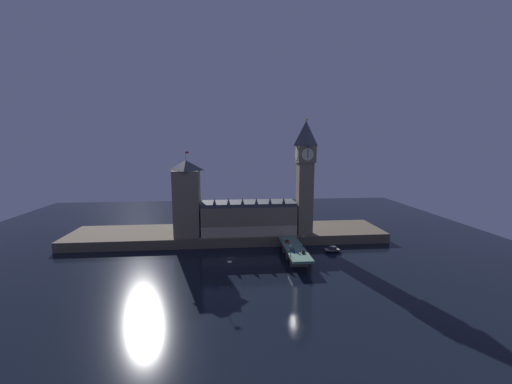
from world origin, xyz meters
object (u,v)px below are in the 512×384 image
pedestrian_near_rail (289,251)px  pedestrian_far_rail (283,240)px  street_lamp_far (281,233)px  pedestrian_mid_walk (303,246)px  car_northbound_lead (287,241)px  street_lamp_near (291,249)px  car_southbound_lead (303,252)px  street_lamp_mid (304,240)px  boat_downstream (332,250)px  victoria_tower (187,198)px  clock_tower (305,174)px  car_northbound_trail (293,250)px

pedestrian_near_rail → pedestrian_far_rail: pedestrian_near_rail is taller
pedestrian_far_rail → street_lamp_far: size_ratio=0.25×
pedestrian_mid_walk → street_lamp_far: 18.42m
car_northbound_lead → pedestrian_far_rail: size_ratio=2.16×
street_lamp_near → car_northbound_lead: bearing=83.2°
car_southbound_lead → street_lamp_mid: bearing=73.6°
car_southbound_lead → boat_downstream: 31.27m
pedestrian_mid_walk → boat_downstream: pedestrian_mid_walk is taller
victoria_tower → car_southbound_lead: size_ratio=12.36×
car_southbound_lead → pedestrian_near_rail: 7.71m
pedestrian_far_rail → car_northbound_lead: bearing=-25.8°
pedestrian_near_rail → street_lamp_near: size_ratio=0.29×
car_northbound_lead → street_lamp_near: size_ratio=0.61×
victoria_tower → pedestrian_near_rail: 78.59m
car_northbound_lead → street_lamp_far: bearing=120.9°
pedestrian_far_rail → boat_downstream: size_ratio=0.18×
clock_tower → car_northbound_lead: bearing=-126.2°
clock_tower → street_lamp_near: (-18.79, -46.23, -36.70)m
street_lamp_far → pedestrian_near_rail: bearing=-89.0°
street_lamp_mid → car_northbound_lead: bearing=128.9°
car_northbound_lead → car_southbound_lead: size_ratio=0.85×
pedestrian_mid_walk → street_lamp_mid: (0.40, -0.01, 3.43)m
clock_tower → street_lamp_mid: size_ratio=11.25×
pedestrian_mid_walk → street_lamp_mid: bearing=-2.0°
street_lamp_mid → street_lamp_near: bearing=-126.4°
victoria_tower → street_lamp_mid: (71.56, -34.91, -20.50)m
car_northbound_trail → boat_downstream: bearing=29.2°
car_northbound_trail → boat_downstream: 33.74m
pedestrian_near_rail → pedestrian_mid_walk: (10.06, 8.40, -0.09)m
victoria_tower → pedestrian_far_rail: 69.80m
car_northbound_lead → pedestrian_far_rail: pedestrian_far_rail is taller
pedestrian_near_rail → pedestrian_far_rail: size_ratio=1.03×
car_southbound_lead → street_lamp_mid: (2.92, 9.91, 3.71)m
clock_tower → pedestrian_near_rail: (-18.39, -39.90, -39.73)m
street_lamp_mid → street_lamp_far: bearing=126.4°
boat_downstream → street_lamp_near: bearing=-143.0°
victoria_tower → street_lamp_far: bearing=-18.4°
pedestrian_mid_walk → street_lamp_near: bearing=-125.4°
car_northbound_trail → pedestrian_mid_walk: (7.55, 6.92, 0.18)m
clock_tower → boat_downstream: size_ratio=7.74×
pedestrian_near_rail → street_lamp_near: 7.03m
car_southbound_lead → street_lamp_near: (-7.95, -4.81, 3.40)m
pedestrian_mid_walk → boat_downstream: size_ratio=0.17×
pedestrian_near_rail → street_lamp_mid: bearing=38.7°
car_northbound_lead → pedestrian_mid_walk: bearing=-52.5°
street_lamp_mid → street_lamp_far: 18.30m
car_northbound_trail → street_lamp_far: size_ratio=0.61×
car_northbound_trail → street_lamp_near: (-2.92, -7.81, 3.30)m
car_southbound_lead → pedestrian_mid_walk: 10.24m
pedestrian_near_rail → street_lamp_mid: street_lamp_mid is taller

